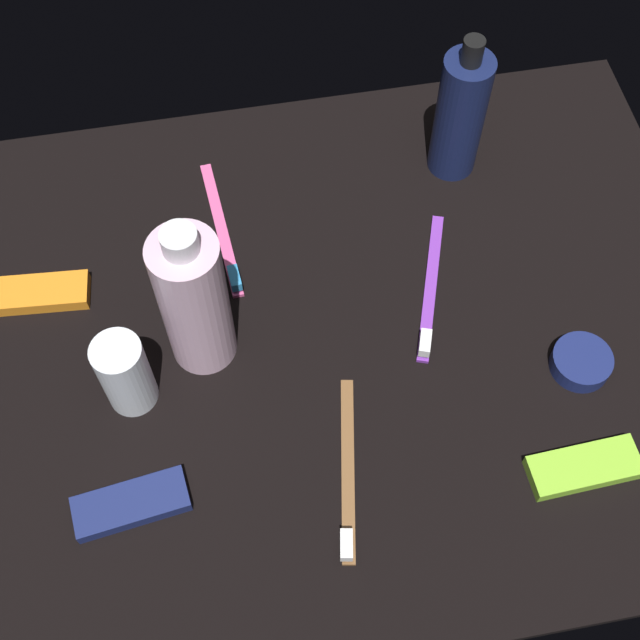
{
  "coord_description": "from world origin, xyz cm",
  "views": [
    {
      "loc": [
        7.53,
        41.55,
        77.07
      ],
      "look_at": [
        0.0,
        0.0,
        3.0
      ],
      "focal_mm": 48.51,
      "sensor_mm": 36.0,
      "label": 1
    }
  ],
  "objects_px": {
    "bodywash_bottle": "(194,301)",
    "snack_bar_orange": "(38,293)",
    "toothbrush_pink": "(223,234)",
    "cream_tin_left": "(581,362)",
    "snack_bar_navy": "(131,504)",
    "snack_bar_lime": "(584,467)",
    "lotion_bottle": "(460,115)",
    "deodorant_stick": "(125,374)",
    "toothbrush_purple": "(430,293)",
    "toothbrush_brown": "(345,479)"
  },
  "relations": [
    {
      "from": "bodywash_bottle",
      "to": "toothbrush_pink",
      "type": "xyz_separation_m",
      "value": [
        -0.03,
        -0.13,
        -0.08
      ]
    },
    {
      "from": "lotion_bottle",
      "to": "snack_bar_navy",
      "type": "relative_size",
      "value": 1.74
    },
    {
      "from": "toothbrush_brown",
      "to": "bodywash_bottle",
      "type": "bearing_deg",
      "value": -55.66
    },
    {
      "from": "snack_bar_orange",
      "to": "snack_bar_navy",
      "type": "bearing_deg",
      "value": 112.66
    },
    {
      "from": "lotion_bottle",
      "to": "toothbrush_purple",
      "type": "height_order",
      "value": "lotion_bottle"
    },
    {
      "from": "toothbrush_brown",
      "to": "snack_bar_orange",
      "type": "bearing_deg",
      "value": -42.59
    },
    {
      "from": "toothbrush_brown",
      "to": "cream_tin_left",
      "type": "bearing_deg",
      "value": -163.42
    },
    {
      "from": "bodywash_bottle",
      "to": "toothbrush_brown",
      "type": "relative_size",
      "value": 1.09
    },
    {
      "from": "lotion_bottle",
      "to": "toothbrush_purple",
      "type": "distance_m",
      "value": 0.2
    },
    {
      "from": "deodorant_stick",
      "to": "snack_bar_orange",
      "type": "distance_m",
      "value": 0.16
    },
    {
      "from": "deodorant_stick",
      "to": "toothbrush_brown",
      "type": "xyz_separation_m",
      "value": [
        -0.19,
        0.12,
        -0.04
      ]
    },
    {
      "from": "bodywash_bottle",
      "to": "cream_tin_left",
      "type": "relative_size",
      "value": 3.28
    },
    {
      "from": "lotion_bottle",
      "to": "toothbrush_brown",
      "type": "relative_size",
      "value": 1.01
    },
    {
      "from": "bodywash_bottle",
      "to": "toothbrush_purple",
      "type": "distance_m",
      "value": 0.25
    },
    {
      "from": "toothbrush_purple",
      "to": "cream_tin_left",
      "type": "height_order",
      "value": "toothbrush_purple"
    },
    {
      "from": "snack_bar_orange",
      "to": "cream_tin_left",
      "type": "xyz_separation_m",
      "value": [
        -0.53,
        0.18,
        0.0
      ]
    },
    {
      "from": "deodorant_stick",
      "to": "snack_bar_orange",
      "type": "bearing_deg",
      "value": -55.69
    },
    {
      "from": "snack_bar_navy",
      "to": "cream_tin_left",
      "type": "relative_size",
      "value": 1.75
    },
    {
      "from": "bodywash_bottle",
      "to": "snack_bar_orange",
      "type": "relative_size",
      "value": 1.88
    },
    {
      "from": "toothbrush_pink",
      "to": "snack_bar_lime",
      "type": "bearing_deg",
      "value": 132.6
    },
    {
      "from": "lotion_bottle",
      "to": "snack_bar_orange",
      "type": "xyz_separation_m",
      "value": [
        0.47,
        0.1,
        -0.07
      ]
    },
    {
      "from": "lotion_bottle",
      "to": "snack_bar_orange",
      "type": "height_order",
      "value": "lotion_bottle"
    },
    {
      "from": "snack_bar_navy",
      "to": "snack_bar_lime",
      "type": "distance_m",
      "value": 0.42
    },
    {
      "from": "snack_bar_navy",
      "to": "toothbrush_brown",
      "type": "bearing_deg",
      "value": 169.55
    },
    {
      "from": "lotion_bottle",
      "to": "bodywash_bottle",
      "type": "distance_m",
      "value": 0.36
    },
    {
      "from": "snack_bar_navy",
      "to": "snack_bar_lime",
      "type": "bearing_deg",
      "value": 167.2
    },
    {
      "from": "toothbrush_brown",
      "to": "lotion_bottle",
      "type": "bearing_deg",
      "value": -118.65
    },
    {
      "from": "lotion_bottle",
      "to": "cream_tin_left",
      "type": "relative_size",
      "value": 3.05
    },
    {
      "from": "lotion_bottle",
      "to": "toothbrush_brown",
      "type": "distance_m",
      "value": 0.41
    },
    {
      "from": "toothbrush_purple",
      "to": "snack_bar_navy",
      "type": "height_order",
      "value": "toothbrush_purple"
    },
    {
      "from": "bodywash_bottle",
      "to": "snack_bar_orange",
      "type": "height_order",
      "value": "bodywash_bottle"
    },
    {
      "from": "cream_tin_left",
      "to": "snack_bar_navy",
      "type": "bearing_deg",
      "value": 8.16
    },
    {
      "from": "snack_bar_lime",
      "to": "toothbrush_pink",
      "type": "bearing_deg",
      "value": -49.98
    },
    {
      "from": "toothbrush_pink",
      "to": "snack_bar_orange",
      "type": "relative_size",
      "value": 1.73
    },
    {
      "from": "toothbrush_pink",
      "to": "cream_tin_left",
      "type": "relative_size",
      "value": 3.03
    },
    {
      "from": "lotion_bottle",
      "to": "toothbrush_pink",
      "type": "distance_m",
      "value": 0.28
    },
    {
      "from": "lotion_bottle",
      "to": "toothbrush_pink",
      "type": "relative_size",
      "value": 1.01
    },
    {
      "from": "lotion_bottle",
      "to": "snack_bar_lime",
      "type": "bearing_deg",
      "value": 94.23
    },
    {
      "from": "bodywash_bottle",
      "to": "lotion_bottle",
      "type": "bearing_deg",
      "value": -148.41
    },
    {
      "from": "lotion_bottle",
      "to": "snack_bar_navy",
      "type": "height_order",
      "value": "lotion_bottle"
    },
    {
      "from": "bodywash_bottle",
      "to": "snack_bar_orange",
      "type": "bearing_deg",
      "value": -28.57
    },
    {
      "from": "toothbrush_purple",
      "to": "toothbrush_brown",
      "type": "height_order",
      "value": "same"
    },
    {
      "from": "deodorant_stick",
      "to": "snack_bar_navy",
      "type": "height_order",
      "value": "deodorant_stick"
    },
    {
      "from": "toothbrush_purple",
      "to": "toothbrush_brown",
      "type": "xyz_separation_m",
      "value": [
        0.13,
        0.18,
        0.0
      ]
    },
    {
      "from": "toothbrush_pink",
      "to": "snack_bar_orange",
      "type": "height_order",
      "value": "toothbrush_pink"
    },
    {
      "from": "snack_bar_navy",
      "to": "snack_bar_lime",
      "type": "xyz_separation_m",
      "value": [
        -0.42,
        0.04,
        0.0
      ]
    },
    {
      "from": "toothbrush_purple",
      "to": "snack_bar_lime",
      "type": "height_order",
      "value": "toothbrush_purple"
    },
    {
      "from": "lotion_bottle",
      "to": "snack_bar_navy",
      "type": "distance_m",
      "value": 0.52
    },
    {
      "from": "deodorant_stick",
      "to": "toothbrush_purple",
      "type": "xyz_separation_m",
      "value": [
        -0.31,
        -0.06,
        -0.04
      ]
    },
    {
      "from": "bodywash_bottle",
      "to": "toothbrush_pink",
      "type": "bearing_deg",
      "value": -105.01
    }
  ]
}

